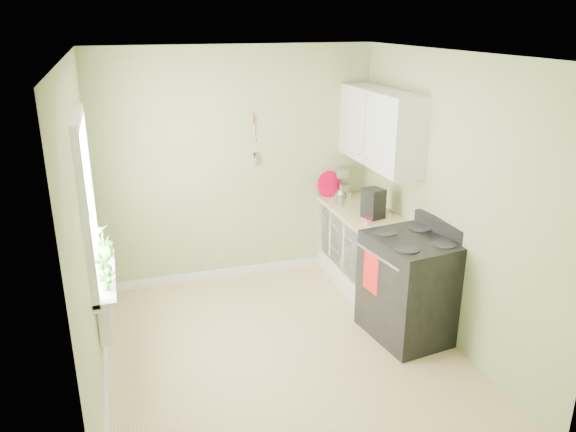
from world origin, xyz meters
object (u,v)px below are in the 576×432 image
object	(u,v)px
stove	(410,286)
kettle	(340,198)
stand_mixer	(342,182)
coffee_maker	(373,204)

from	to	relation	value
stove	kettle	bearing A→B (deg)	96.97
stand_mixer	stove	bearing A→B (deg)	-89.91
kettle	coffee_maker	world-z (taller)	coffee_maker
kettle	coffee_maker	xyz separation A→B (m)	(0.18, -0.49, 0.06)
stove	coffee_maker	distance (m)	1.06
stand_mixer	kettle	world-z (taller)	stand_mixer
stand_mixer	kettle	distance (m)	0.41
kettle	coffee_maker	bearing A→B (deg)	-70.06
stove	kettle	world-z (taller)	stove
kettle	stove	bearing A→B (deg)	-83.03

